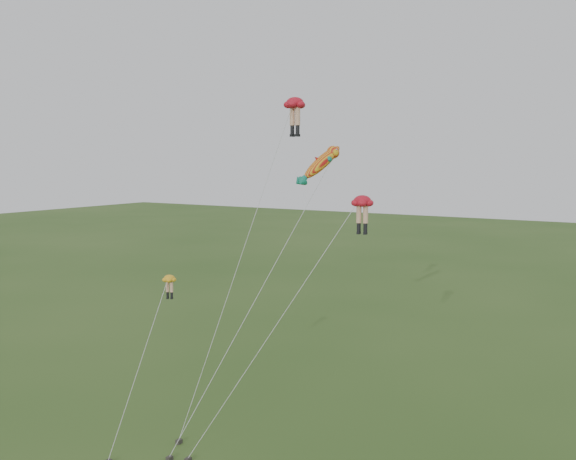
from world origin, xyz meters
The scene contains 5 objects.
ground centered at (0.00, 0.00, 0.00)m, with size 300.00×300.00×0.00m, color #2E4D1B.
legs_kite_red_high centered at (2.43, 6.86, 19.03)m, with size 4.32×8.14×19.92m.
legs_kite_red_mid centered at (7.40, 5.78, 13.39)m, with size 7.36×8.46×14.18m.
legs_kite_yellow centered at (-2.17, 0.34, 8.61)m, with size 1.04×5.41×9.55m.
fish_kite centered at (2.83, 9.74, 15.88)m, with size 4.13×13.58×17.33m.
Camera 1 is at (22.77, -26.77, 16.19)m, focal length 40.00 mm.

